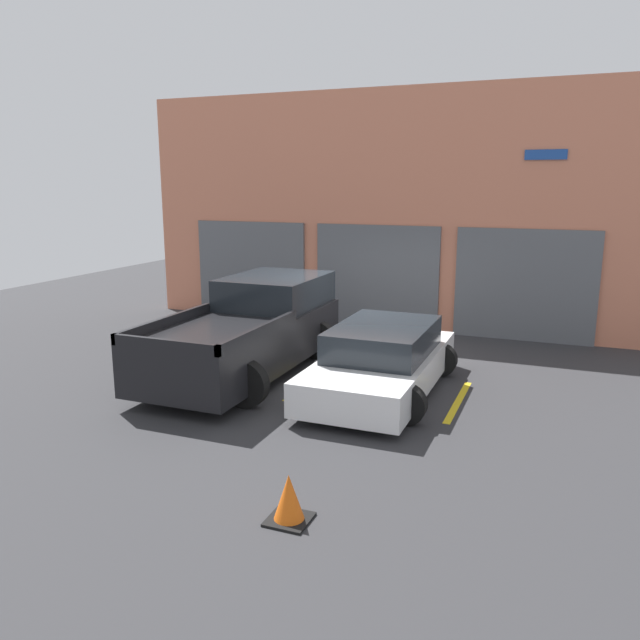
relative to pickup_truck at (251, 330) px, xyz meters
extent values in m
plane|color=#2D2D30|center=(1.38, 1.60, -0.83)|extent=(28.00, 28.00, 0.00)
cube|color=#D17A5B|center=(1.38, 4.90, 2.13)|extent=(13.28, 0.60, 5.91)
cube|color=#595B60|center=(-2.43, 4.56, 0.49)|extent=(3.20, 0.08, 2.63)
cube|color=#595B60|center=(1.18, 4.56, 0.49)|extent=(3.20, 0.08, 2.63)
cube|color=#595B60|center=(4.78, 4.56, 0.49)|extent=(3.20, 0.08, 2.63)
cube|color=#1E4799|center=(5.03, 4.57, 3.44)|extent=(0.90, 0.03, 0.22)
cube|color=black|center=(0.00, -0.29, -0.15)|extent=(1.98, 5.14, 0.90)
cube|color=#1E2328|center=(0.00, 1.13, 0.61)|extent=(1.82, 2.31, 0.63)
cube|color=black|center=(-0.95, -1.44, 0.39)|extent=(0.08, 2.82, 0.18)
cube|color=black|center=(0.95, -1.44, 0.39)|extent=(0.08, 2.82, 0.18)
cube|color=black|center=(0.00, -2.81, 0.39)|extent=(1.98, 0.08, 0.18)
cylinder|color=black|center=(-0.88, 1.31, -0.42)|extent=(0.81, 0.22, 0.81)
cylinder|color=black|center=(0.88, 1.31, -0.42)|extent=(0.81, 0.22, 0.81)
cylinder|color=black|center=(-0.88, -1.88, -0.42)|extent=(0.81, 0.22, 0.81)
cylinder|color=black|center=(0.88, -1.88, -0.42)|extent=(0.81, 0.22, 0.81)
cube|color=white|center=(2.75, -0.29, -0.41)|extent=(1.80, 4.30, 0.55)
cube|color=#1E2328|center=(2.75, -0.18, 0.13)|extent=(1.59, 2.37, 0.51)
cylinder|color=black|center=(1.96, 1.05, -0.51)|extent=(0.64, 0.22, 0.64)
cylinder|color=black|center=(3.54, 1.05, -0.51)|extent=(0.64, 0.22, 0.64)
cylinder|color=black|center=(1.96, -1.62, -0.51)|extent=(0.64, 0.22, 0.64)
cylinder|color=black|center=(3.54, -1.62, -0.51)|extent=(0.64, 0.22, 0.64)
cube|color=gold|center=(-1.38, -0.29, -0.82)|extent=(0.12, 2.20, 0.01)
cube|color=gold|center=(1.38, -0.29, -0.82)|extent=(0.12, 2.20, 0.01)
cube|color=gold|center=(4.13, -0.29, -0.82)|extent=(0.12, 2.20, 0.01)
cube|color=black|center=(3.05, -4.87, -0.81)|extent=(0.47, 0.47, 0.03)
cone|color=orange|center=(3.05, -4.87, -0.55)|extent=(0.36, 0.36, 0.55)
camera|label=1|loc=(5.70, -10.55, 2.84)|focal=35.00mm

